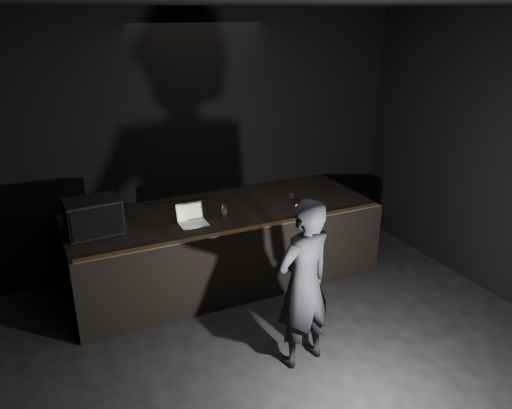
{
  "coord_description": "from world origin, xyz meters",
  "views": [
    {
      "loc": [
        -2.19,
        -2.95,
        3.42
      ],
      "look_at": [
        0.27,
        2.3,
        1.18
      ],
      "focal_mm": 35.0,
      "sensor_mm": 36.0,
      "label": 1
    }
  ],
  "objects": [
    {
      "name": "cable",
      "position": [
        -0.46,
        3.3,
        1.01
      ],
      "size": [
        0.9,
        0.13,
        0.02
      ],
      "primitive_type": "cylinder",
      "rotation": [
        0.0,
        1.57,
        -0.13
      ],
      "color": "black",
      "rests_on": "stage_riser"
    },
    {
      "name": "room_walls",
      "position": [
        0.0,
        0.0,
        2.02
      ],
      "size": [
        6.1,
        7.1,
        3.52
      ],
      "color": "black",
      "rests_on": "ground"
    },
    {
      "name": "person",
      "position": [
        0.07,
        0.76,
        0.9
      ],
      "size": [
        0.73,
        0.56,
        1.81
      ],
      "primitive_type": "imported",
      "rotation": [
        0.0,
        0.0,
        3.34
      ],
      "color": "black",
      "rests_on": "ground"
    },
    {
      "name": "stage_riser",
      "position": [
        0.0,
        2.73,
        0.5
      ],
      "size": [
        4.0,
        1.5,
        1.0
      ],
      "primitive_type": "cube",
      "color": "black",
      "rests_on": "ground"
    },
    {
      "name": "beer_can",
      "position": [
        -0.08,
        2.49,
        1.08
      ],
      "size": [
        0.07,
        0.07,
        0.17
      ],
      "color": "silver",
      "rests_on": "stage_riser"
    },
    {
      "name": "stage_monitor",
      "position": [
        -1.63,
        2.69,
        1.21
      ],
      "size": [
        0.65,
        0.49,
        0.41
      ],
      "rotation": [
        0.0,
        0.0,
        0.07
      ],
      "color": "black",
      "rests_on": "stage_riser"
    },
    {
      "name": "laptop",
      "position": [
        -0.51,
        2.49,
        1.06
      ],
      "size": [
        0.33,
        0.3,
        0.23
      ],
      "rotation": [
        0.0,
        0.0,
        -0.0
      ],
      "color": "silver",
      "rests_on": "stage_riser"
    },
    {
      "name": "riser_lip",
      "position": [
        0.0,
        2.02,
        1.01
      ],
      "size": [
        3.92,
        0.1,
        0.01
      ],
      "primitive_type": "cube",
      "color": "brown",
      "rests_on": "stage_riser"
    },
    {
      "name": "wii_remote",
      "position": [
        0.98,
        2.39,
        1.01
      ],
      "size": [
        0.11,
        0.12,
        0.03
      ],
      "primitive_type": "cube",
      "rotation": [
        0.0,
        0.0,
        0.73
      ],
      "color": "white",
      "rests_on": "stage_riser"
    },
    {
      "name": "plastic_cup",
      "position": [
        1.01,
        2.71,
        1.05
      ],
      "size": [
        0.07,
        0.07,
        0.09
      ],
      "primitive_type": "cylinder",
      "color": "white",
      "rests_on": "stage_riser"
    }
  ]
}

